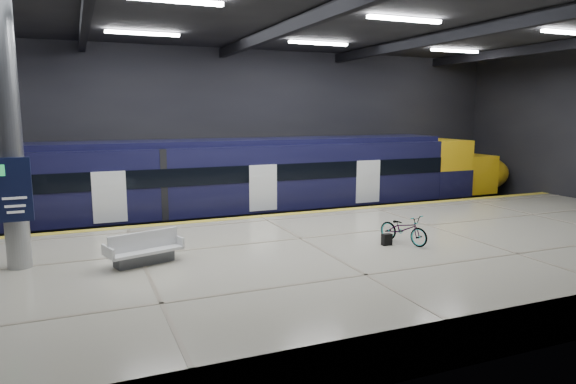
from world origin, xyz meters
TOP-DOWN VIEW (x-y plane):
  - ground at (0.00, 0.00)m, footprint 30.00×30.00m
  - room_shell at (-0.00, 0.00)m, footprint 30.10×16.10m
  - platform at (0.00, -2.50)m, footprint 30.00×11.00m
  - safety_strip at (0.00, 2.75)m, footprint 30.00×0.40m
  - rails at (0.00, 5.50)m, footprint 30.00×1.52m
  - train at (-0.64, 5.50)m, footprint 29.40×2.84m
  - bench at (-4.97, -1.92)m, footprint 2.12×1.34m
  - bicycle at (2.67, -2.77)m, footprint 1.12×1.82m
  - pannier_bag at (2.07, -2.77)m, footprint 0.31×0.19m
  - info_column at (-8.00, -1.03)m, footprint 0.90×0.78m

SIDE VIEW (x-z plane):
  - ground at x=0.00m, z-range 0.00..0.00m
  - rails at x=0.00m, z-range 0.00..0.16m
  - platform at x=0.00m, z-range 0.00..1.10m
  - safety_strip at x=0.00m, z-range 1.10..1.11m
  - pannier_bag at x=2.07m, z-range 1.10..1.45m
  - bench at x=-4.97m, z-range 0.97..1.84m
  - bicycle at x=2.67m, z-range 1.10..2.00m
  - train at x=-0.64m, z-range 0.16..3.95m
  - info_column at x=-8.00m, z-range 1.01..7.91m
  - room_shell at x=0.00m, z-range 1.69..9.74m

